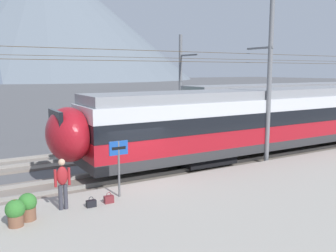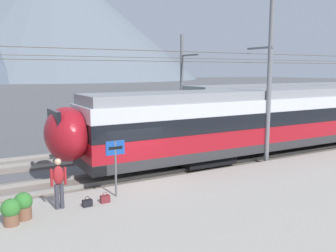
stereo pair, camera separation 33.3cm
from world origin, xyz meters
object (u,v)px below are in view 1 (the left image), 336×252
at_px(train_near_platform, 323,113).
at_px(handbag_beside_passenger, 91,203).
at_px(platform_sign, 119,156).
at_px(handbag_near_sign, 109,199).
at_px(potted_plant_platform_edge, 15,211).
at_px(catenary_mast_far_side, 182,85).
at_px(passenger_walking, 62,181).
at_px(train_far_track, 316,103).
at_px(potted_plant_by_shelter, 28,205).
at_px(catenary_mast_mid, 268,81).

height_order(train_near_platform, handbag_beside_passenger, train_near_platform).
bearing_deg(platform_sign, handbag_near_sign, -143.83).
bearing_deg(handbag_beside_passenger, handbag_near_sign, 4.67).
bearing_deg(potted_plant_platform_edge, train_near_platform, 11.61).
bearing_deg(catenary_mast_far_side, passenger_walking, -137.71).
bearing_deg(train_far_track, potted_plant_by_shelter, -160.55).
distance_m(handbag_beside_passenger, potted_plant_by_shelter, 2.03).
bearing_deg(catenary_mast_far_side, train_near_platform, -47.00).
bearing_deg(catenary_mast_far_side, potted_plant_by_shelter, -139.65).
bearing_deg(platform_sign, catenary_mast_far_side, 47.65).
bearing_deg(platform_sign, train_far_track, 20.91).
height_order(catenary_mast_far_side, potted_plant_platform_edge, catenary_mast_far_side).
bearing_deg(train_near_platform, potted_plant_platform_edge, -168.39).
height_order(passenger_walking, handbag_beside_passenger, passenger_walking).
height_order(train_far_track, platform_sign, train_far_track).
bearing_deg(handbag_near_sign, catenary_mast_far_side, 47.07).
height_order(passenger_walking, potted_plant_by_shelter, passenger_walking).
bearing_deg(passenger_walking, potted_plant_platform_edge, -157.98).
bearing_deg(potted_plant_platform_edge, train_far_track, 19.79).
height_order(handbag_near_sign, potted_plant_platform_edge, potted_plant_platform_edge).
relative_size(platform_sign, handbag_beside_passenger, 5.70).
bearing_deg(passenger_walking, platform_sign, 5.65).
bearing_deg(potted_plant_platform_edge, catenary_mast_far_side, 40.26).
distance_m(handbag_beside_passenger, potted_plant_platform_edge, 2.44).
distance_m(handbag_beside_passenger, handbag_near_sign, 0.64).
height_order(catenary_mast_mid, catenary_mast_far_side, catenary_mast_mid).
bearing_deg(train_far_track, platform_sign, -159.09).
distance_m(passenger_walking, handbag_beside_passenger, 1.21).
bearing_deg(handbag_near_sign, train_near_platform, 12.34).
bearing_deg(train_near_platform, handbag_beside_passenger, -167.95).
distance_m(train_far_track, catenary_mast_far_side, 12.27).
height_order(train_near_platform, train_far_track, same).
bearing_deg(train_near_platform, catenary_mast_far_side, 133.00).
relative_size(catenary_mast_mid, catenary_mast_far_side, 1.00).
distance_m(platform_sign, handbag_near_sign, 1.54).
xyz_separation_m(catenary_mast_mid, handbag_near_sign, (-9.40, -2.05, -3.84)).
relative_size(handbag_beside_passenger, handbag_near_sign, 0.93).
bearing_deg(train_far_track, passenger_walking, -160.36).
height_order(train_near_platform, potted_plant_platform_edge, train_near_platform).
height_order(catenary_mast_mid, passenger_walking, catenary_mast_mid).
xyz_separation_m(train_far_track, catenary_mast_far_side, (-12.03, 1.76, 1.65)).
bearing_deg(platform_sign, potted_plant_platform_edge, -167.04).
distance_m(train_far_track, handbag_beside_passenger, 23.76).
bearing_deg(potted_plant_by_shelter, passenger_walking, 15.77).
xyz_separation_m(catenary_mast_far_side, potted_plant_by_shelter, (-12.10, -10.28, -3.04)).
distance_m(train_far_track, potted_plant_platform_edge, 26.11).
bearing_deg(handbag_near_sign, handbag_beside_passenger, -175.33).
bearing_deg(potted_plant_by_shelter, catenary_mast_far_side, 40.35).
height_order(train_far_track, catenary_mast_far_side, catenary_mast_far_side).
bearing_deg(train_near_platform, handbag_near_sign, -167.66).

